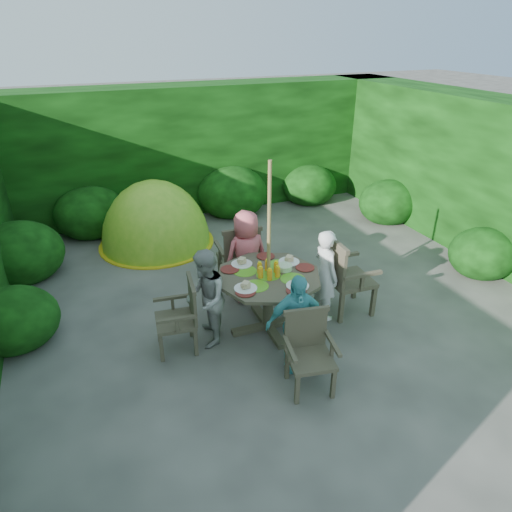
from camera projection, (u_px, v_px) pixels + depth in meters
name	position (u px, v px, depth m)	size (l,w,h in m)	color
ground	(272.00, 295.00, 6.63)	(60.00, 60.00, 0.00)	#43413C
hedge_enclosure	(239.00, 186.00, 7.17)	(9.00, 9.00, 2.50)	black
patio_table	(269.00, 284.00, 5.63)	(1.37, 1.37, 0.93)	#3B3526
parasol_pole	(269.00, 251.00, 5.42)	(0.04, 0.04, 2.20)	olive
garden_chair_right	(344.00, 275.00, 6.02)	(0.59, 0.65, 1.04)	#3B3526
garden_chair_left	(181.00, 315.00, 5.36)	(0.52, 0.57, 0.86)	#3B3526
garden_chair_back	(239.00, 256.00, 6.60)	(0.62, 0.56, 0.98)	#3B3526
garden_chair_front	(309.00, 350.00, 4.80)	(0.58, 0.53, 0.84)	#3B3526
child_right	(325.00, 275.00, 5.89)	(0.45, 0.30, 1.24)	white
child_left	(206.00, 299.00, 5.39)	(0.60, 0.46, 1.23)	#9B9C97
child_back	(246.00, 256.00, 6.29)	(0.64, 0.42, 1.31)	#DC5B63
child_front	(296.00, 323.00, 4.99)	(0.69, 0.29, 1.18)	#4FB1BA
dome_tent	(157.00, 244.00, 8.19)	(2.19, 2.19, 2.31)	#77B823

